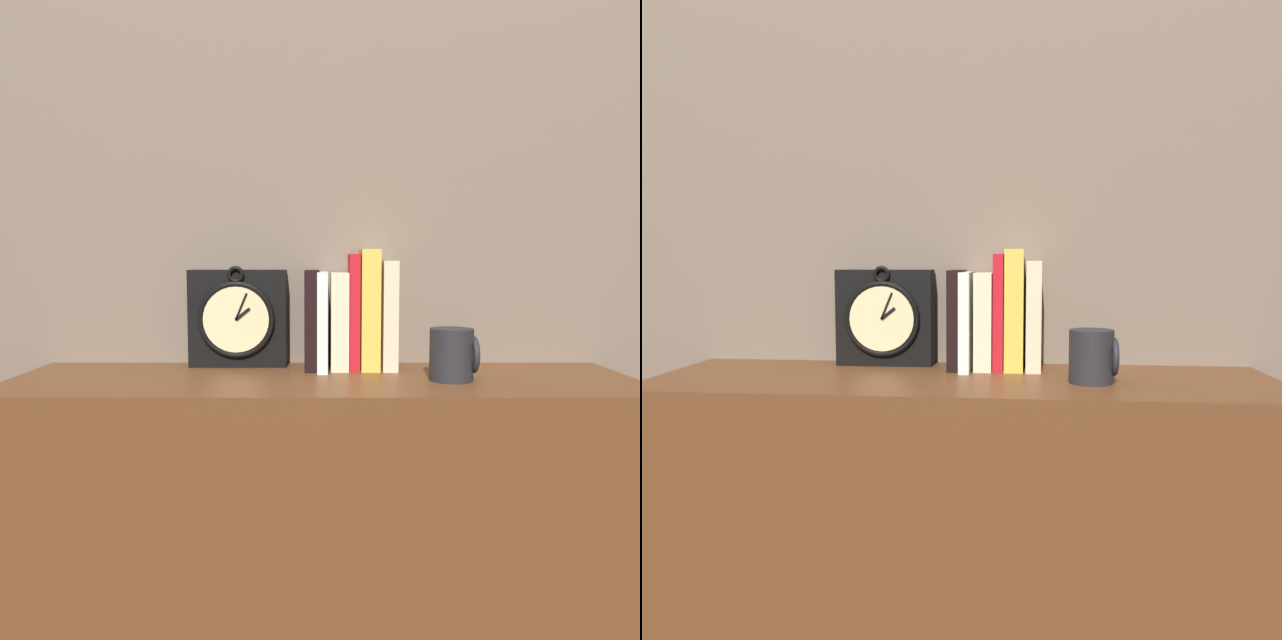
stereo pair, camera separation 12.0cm
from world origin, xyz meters
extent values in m
cube|color=#756656|center=(0.00, 0.21, 1.30)|extent=(6.00, 0.05, 2.60)
cube|color=brown|center=(0.00, 0.00, 0.40)|extent=(1.21, 0.37, 0.79)
cube|color=black|center=(-0.18, 0.14, 0.90)|extent=(0.21, 0.06, 0.21)
torus|color=black|center=(-0.18, 0.11, 0.90)|extent=(0.16, 0.01, 0.16)
cylinder|color=beige|center=(-0.18, 0.10, 0.90)|extent=(0.14, 0.01, 0.14)
cube|color=black|center=(-0.17, 0.10, 0.91)|extent=(0.03, 0.00, 0.03)
cube|color=black|center=(-0.17, 0.10, 0.92)|extent=(0.03, 0.00, 0.06)
torus|color=black|center=(-0.18, 0.11, 0.99)|extent=(0.04, 0.01, 0.04)
cube|color=black|center=(-0.02, 0.11, 0.90)|extent=(0.03, 0.13, 0.21)
cube|color=white|center=(0.00, 0.10, 0.90)|extent=(0.02, 0.15, 0.20)
cube|color=beige|center=(0.04, 0.11, 0.89)|extent=(0.04, 0.12, 0.20)
cube|color=red|center=(0.07, 0.12, 0.91)|extent=(0.02, 0.11, 0.24)
cube|color=yellow|center=(0.10, 0.11, 0.92)|extent=(0.04, 0.12, 0.25)
cube|color=beige|center=(0.14, 0.11, 0.91)|extent=(0.03, 0.12, 0.23)
cylinder|color=#232328|center=(0.24, -0.03, 0.84)|extent=(0.08, 0.08, 0.10)
torus|color=#232328|center=(0.28, -0.03, 0.84)|extent=(0.01, 0.07, 0.07)
camera|label=1|loc=(-0.01, -1.20, 1.02)|focal=35.00mm
camera|label=2|loc=(0.11, -1.19, 1.02)|focal=35.00mm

